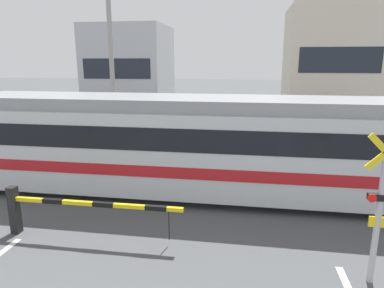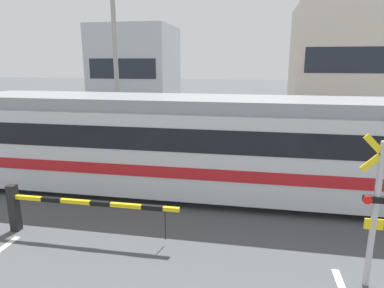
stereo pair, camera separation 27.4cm
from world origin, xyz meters
TOP-DOWN VIEW (x-y plane):
  - rail_track_near at (0.00, 8.44)m, footprint 50.00×0.10m
  - rail_track_far at (0.00, 9.87)m, footprint 50.00×0.10m
  - commuter_train at (2.32, 9.15)m, footprint 18.81×2.67m
  - crossing_barrier_near at (-2.70, 5.94)m, footprint 4.20×0.20m
  - crossing_barrier_far at (2.70, 12.35)m, footprint 4.20×0.20m
  - crossing_signal_right at (4.00, 5.25)m, footprint 0.68×0.15m
  - pedestrian at (-0.06, 16.03)m, footprint 0.38×0.22m
  - building_left_of_street at (-6.88, 23.59)m, footprint 5.46×5.39m
  - building_right_of_street at (6.93, 23.59)m, footprint 5.56×5.39m
  - utility_pole_streetside at (-4.75, 14.85)m, footprint 0.22×0.22m

SIDE VIEW (x-z plane):
  - rail_track_near at x=0.00m, z-range 0.00..0.08m
  - rail_track_far at x=0.00m, z-range 0.00..0.08m
  - crossing_barrier_near at x=-2.70m, z-range 0.15..1.32m
  - crossing_barrier_far at x=2.70m, z-range 0.15..1.32m
  - pedestrian at x=-0.06m, z-range 0.12..1.78m
  - crossing_signal_right at x=4.00m, z-range 0.14..3.00m
  - commuter_train at x=2.32m, z-range 0.11..3.12m
  - building_left_of_street at x=-6.88m, z-range 0.00..6.50m
  - building_right_of_street at x=6.93m, z-range 0.00..7.49m
  - utility_pole_streetside at x=-4.75m, z-range 0.00..8.24m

